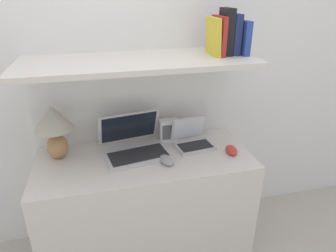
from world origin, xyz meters
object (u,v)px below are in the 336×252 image
(computer_mouse, at_px, (167,160))
(second_mouse, at_px, (231,150))
(book_blue, at_px, (242,37))
(router_box, at_px, (168,130))
(laptop_large, at_px, (135,146))
(book_navy, at_px, (234,34))
(book_black, at_px, (226,32))
(book_red, at_px, (219,36))
(laptop_small, at_px, (193,140))
(table_lamp, at_px, (54,125))
(book_yellow, at_px, (213,37))

(computer_mouse, height_order, second_mouse, same)
(book_blue, bearing_deg, router_box, 163.32)
(laptop_large, bearing_deg, book_navy, -0.03)
(book_black, height_order, book_red, book_black)
(book_navy, distance_m, book_black, 0.05)
(book_navy, bearing_deg, laptop_large, 179.97)
(laptop_small, relative_size, router_box, 1.77)
(second_mouse, distance_m, book_navy, 0.67)
(second_mouse, bearing_deg, laptop_small, 145.00)
(table_lamp, relative_size, book_yellow, 1.60)
(second_mouse, height_order, book_yellow, book_yellow)
(book_black, height_order, book_yellow, book_black)
(router_box, relative_size, book_navy, 0.65)
(laptop_large, bearing_deg, router_box, 26.26)
(router_box, height_order, book_navy, book_navy)
(laptop_small, distance_m, router_box, 0.17)
(book_navy, xyz_separation_m, book_yellow, (-0.12, 0.00, -0.01))
(table_lamp, distance_m, book_blue, 1.16)
(second_mouse, relative_size, book_yellow, 0.62)
(laptop_large, bearing_deg, book_blue, -0.03)
(table_lamp, xyz_separation_m, laptop_large, (0.44, -0.05, -0.16))
(second_mouse, height_order, book_black, book_black)
(laptop_small, relative_size, computer_mouse, 1.92)
(laptop_large, relative_size, router_box, 3.02)
(table_lamp, xyz_separation_m, computer_mouse, (0.60, -0.21, -0.19))
(book_black, xyz_separation_m, book_yellow, (-0.07, 0.00, -0.02))
(laptop_large, height_order, book_black, book_black)
(book_black, bearing_deg, book_red, 180.00)
(table_lamp, height_order, computer_mouse, table_lamp)
(router_box, bearing_deg, laptop_large, -153.74)
(laptop_small, height_order, book_yellow, book_yellow)
(laptop_large, distance_m, book_navy, 0.86)
(book_red, bearing_deg, laptop_large, 179.96)
(laptop_small, xyz_separation_m, book_red, (0.13, -0.00, 0.63))
(laptop_small, distance_m, book_blue, 0.67)
(table_lamp, bearing_deg, computer_mouse, -19.46)
(book_black, distance_m, book_yellow, 0.08)
(book_blue, xyz_separation_m, book_navy, (-0.05, 0.00, 0.02))
(table_lamp, bearing_deg, laptop_large, -7.00)
(laptop_large, bearing_deg, table_lamp, 173.00)
(second_mouse, xyz_separation_m, book_red, (-0.07, 0.14, 0.65))
(second_mouse, relative_size, book_red, 0.60)
(table_lamp, distance_m, computer_mouse, 0.67)
(laptop_large, height_order, laptop_small, laptop_large)
(second_mouse, bearing_deg, book_black, 103.10)
(laptop_large, xyz_separation_m, second_mouse, (0.57, -0.14, -0.03))
(laptop_small, xyz_separation_m, computer_mouse, (-0.21, -0.16, -0.02))
(computer_mouse, height_order, book_black, book_black)
(book_blue, height_order, book_navy, book_navy)
(table_lamp, distance_m, second_mouse, 1.05)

